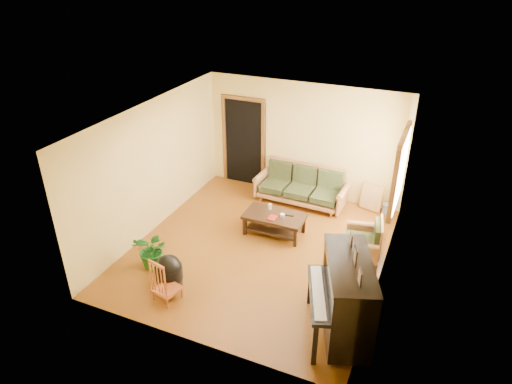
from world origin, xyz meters
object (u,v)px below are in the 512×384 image
at_px(sofa, 301,186).
at_px(piano, 347,299).
at_px(potted_plant, 153,250).
at_px(coffee_table, 274,224).
at_px(armchair, 362,238).
at_px(footstool, 169,274).
at_px(red_chair, 166,279).
at_px(ceramic_crock, 387,209).

relative_size(sofa, piano, 1.39).
height_order(sofa, piano, piano).
bearing_deg(potted_plant, piano, -3.76).
xyz_separation_m(coffee_table, piano, (1.91, -2.08, 0.42)).
xyz_separation_m(coffee_table, potted_plant, (-1.59, -1.85, 0.13)).
bearing_deg(piano, armchair, 74.76).
bearing_deg(footstool, red_chair, -62.40).
bearing_deg(potted_plant, armchair, 28.19).
height_order(piano, potted_plant, piano).
height_order(piano, footstool, piano).
relative_size(coffee_table, armchair, 1.54).
relative_size(armchair, red_chair, 0.97).
xyz_separation_m(footstool, ceramic_crock, (2.98, 3.86, -0.10)).
distance_m(red_chair, potted_plant, 0.95).
relative_size(coffee_table, footstool, 2.62).
xyz_separation_m(sofa, ceramic_crock, (1.86, 0.30, -0.31)).
bearing_deg(sofa, footstool, -105.33).
relative_size(piano, potted_plant, 2.06).
height_order(armchair, piano, piano).
bearing_deg(red_chair, ceramic_crock, 69.19).
height_order(sofa, footstool, sofa).
distance_m(armchair, potted_plant, 3.77).
relative_size(sofa, armchair, 2.58).
relative_size(footstool, ceramic_crock, 1.96).
xyz_separation_m(sofa, coffee_table, (-0.07, -1.39, -0.21)).
distance_m(red_chair, ceramic_crock, 5.04).
bearing_deg(armchair, red_chair, -147.94).
xyz_separation_m(footstool, red_chair, (0.16, -0.31, 0.18)).
relative_size(piano, ceramic_crock, 6.20).
distance_m(footstool, ceramic_crock, 4.88).
relative_size(ceramic_crock, potted_plant, 0.33).
xyz_separation_m(piano, ceramic_crock, (0.02, 3.77, -0.52)).
bearing_deg(red_chair, coffee_table, 83.62).
height_order(coffee_table, armchair, armchair).
xyz_separation_m(ceramic_crock, potted_plant, (-3.52, -3.54, 0.23)).
relative_size(red_chair, potted_plant, 1.15).
xyz_separation_m(piano, red_chair, (-2.79, -0.41, -0.23)).
height_order(footstool, ceramic_crock, footstool).
xyz_separation_m(armchair, potted_plant, (-3.32, -1.78, -0.04)).
bearing_deg(ceramic_crock, sofa, -170.78).
distance_m(piano, red_chair, 2.83).
height_order(sofa, coffee_table, sofa).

